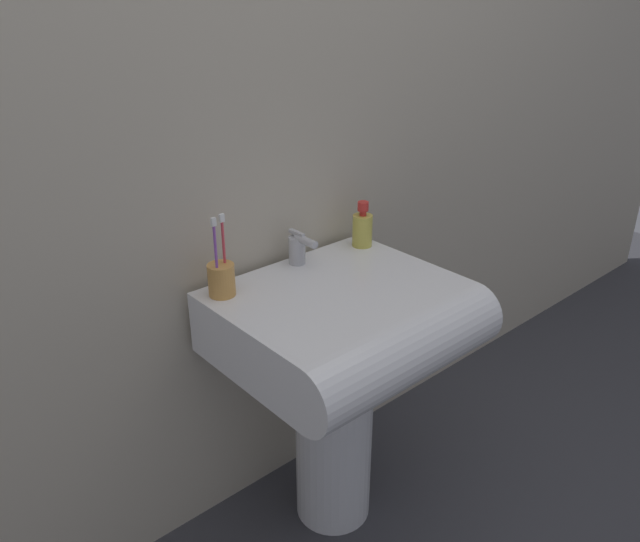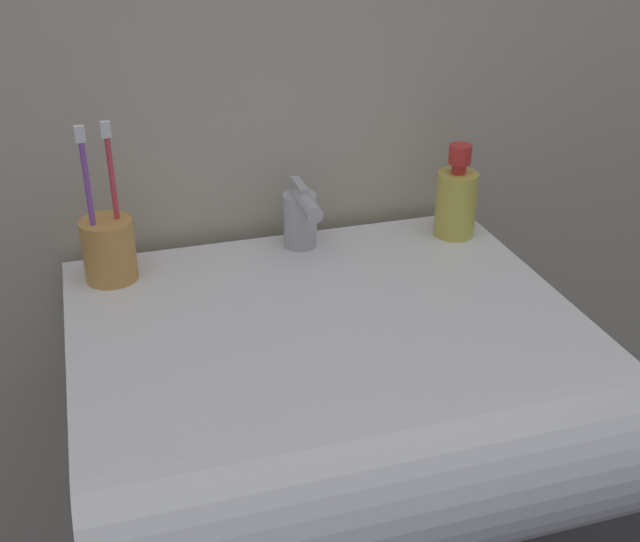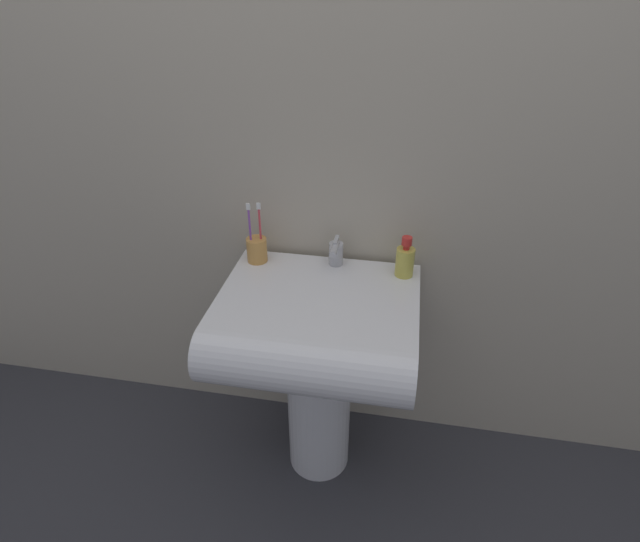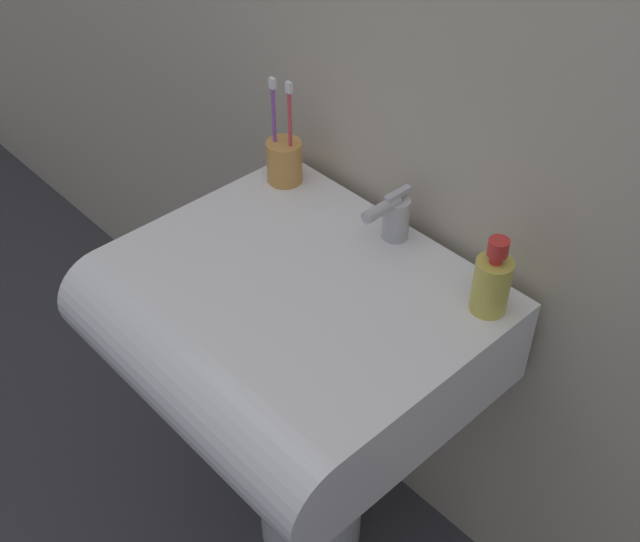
{
  "view_description": "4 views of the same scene",
  "coord_description": "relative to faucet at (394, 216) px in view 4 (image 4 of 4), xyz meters",
  "views": [
    {
      "loc": [
        -0.97,
        -1.04,
        1.46
      ],
      "look_at": [
        -0.03,
        0.03,
        0.8
      ],
      "focal_mm": 35.0,
      "sensor_mm": 36.0,
      "label": 1
    },
    {
      "loc": [
        -0.24,
        -0.8,
        1.25
      ],
      "look_at": [
        0.01,
        0.02,
        0.79
      ],
      "focal_mm": 45.0,
      "sensor_mm": 36.0,
      "label": 2
    },
    {
      "loc": [
        0.22,
        -1.22,
        1.6
      ],
      "look_at": [
        0.0,
        -0.01,
        0.84
      ],
      "focal_mm": 28.0,
      "sensor_mm": 36.0,
      "label": 3
    },
    {
      "loc": [
        0.74,
        -0.66,
        1.61
      ],
      "look_at": [
        0.02,
        0.01,
        0.78
      ],
      "focal_mm": 45.0,
      "sensor_mm": 36.0,
      "label": 4
    }
  ],
  "objects": [
    {
      "name": "ground_plane",
      "position": [
        -0.02,
        -0.18,
        -0.8
      ],
      "size": [
        6.0,
        6.0,
        0.0
      ],
      "primitive_type": "plane",
      "color": "#38383D",
      "rests_on": "ground"
    },
    {
      "name": "soap_bottle",
      "position": [
        0.22,
        -0.02,
        0.01
      ],
      "size": [
        0.06,
        0.06,
        0.14
      ],
      "color": "gold",
      "rests_on": "sink_basin"
    },
    {
      "name": "faucet",
      "position": [
        0.0,
        0.0,
        0.0
      ],
      "size": [
        0.05,
        0.1,
        0.09
      ],
      "color": "#B7B7BC",
      "rests_on": "sink_basin"
    },
    {
      "name": "toothbrush_cup",
      "position": [
        -0.26,
        -0.02,
        -0.0
      ],
      "size": [
        0.07,
        0.07,
        0.21
      ],
      "color": "#D19347",
      "rests_on": "sink_basin"
    },
    {
      "name": "sink_basin",
      "position": [
        -0.02,
        -0.24,
        -0.13
      ],
      "size": [
        0.6,
        0.53,
        0.17
      ],
      "color": "white",
      "rests_on": "sink_pedestal"
    },
    {
      "name": "sink_pedestal",
      "position": [
        -0.02,
        -0.18,
        -0.51
      ],
      "size": [
        0.22,
        0.22,
        0.58
      ],
      "primitive_type": "cylinder",
      "color": "white",
      "rests_on": "ground"
    }
  ]
}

